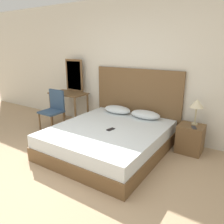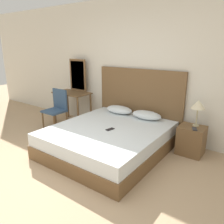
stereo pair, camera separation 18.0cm
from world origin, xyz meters
The scene contains 13 objects.
ground_plane centered at (0.00, 0.00, 0.00)m, with size 16.00×16.00×0.00m, color tan.
wall_back centered at (0.00, 2.67, 1.35)m, with size 10.00×0.06×2.70m.
bed centered at (0.11, 1.57, 0.22)m, with size 1.79×2.01×0.44m.
headboard centered at (0.11, 2.59, 0.67)m, with size 1.87×0.05×1.35m.
pillow_left centered at (-0.20, 2.36, 0.52)m, with size 0.58×0.33×0.15m.
pillow_right centered at (0.43, 2.36, 0.52)m, with size 0.58×0.33×0.15m.
phone_on_bed centered at (0.19, 1.50, 0.45)m, with size 0.10×0.16×0.01m.
nightstand centered at (1.31, 2.31, 0.24)m, with size 0.42×0.38×0.49m.
table_lamp centered at (1.33, 2.38, 0.85)m, with size 0.23×0.23×0.45m.
phone_on_nightstand centered at (1.36, 2.21, 0.49)m, with size 0.12×0.17×0.01m.
vanity_desk centered at (-1.49, 2.27, 0.60)m, with size 0.86×0.51×0.74m.
vanity_mirror centered at (-1.49, 2.50, 1.11)m, with size 0.49×0.03×0.75m.
chair centered at (-1.50, 1.82, 0.49)m, with size 0.44×0.41×0.87m.
Camera 2 is at (2.21, -1.23, 1.78)m, focal length 35.00 mm.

